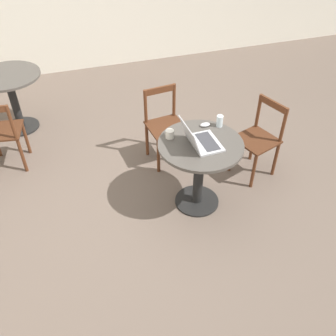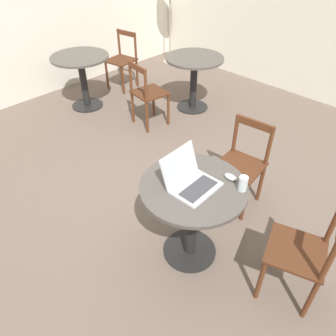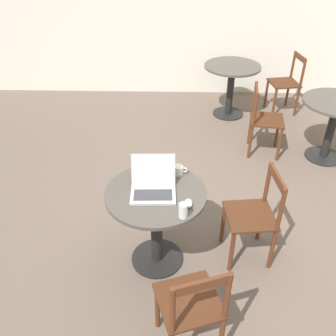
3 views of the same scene
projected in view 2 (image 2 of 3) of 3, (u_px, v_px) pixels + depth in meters
ground_plane at (173, 210)px, 3.17m from camera, size 16.00×16.00×0.00m
cafe_table_near at (192, 205)px, 2.45m from camera, size 0.78×0.78×0.74m
cafe_table_mid at (194, 71)px, 4.48m from camera, size 0.78×0.78×0.74m
cafe_table_far at (82, 70)px, 4.52m from camera, size 0.78×0.78×0.74m
chair_near_front at (302, 254)px, 2.24m from camera, size 0.49×0.49×0.85m
chair_near_right at (242, 165)px, 3.02m from camera, size 0.43×0.43×0.85m
chair_mid_left at (147, 94)px, 4.18m from camera, size 0.44×0.44×0.85m
chair_far_right at (123, 60)px, 5.12m from camera, size 0.44×0.44×0.85m
laptop at (191, 181)px, 2.30m from camera, size 0.35×0.33×0.25m
mouse at (231, 177)px, 2.38m from camera, size 0.06×0.10×0.03m
mug at (185, 157)px, 2.54m from camera, size 0.11×0.08×0.08m
drinking_glass at (243, 183)px, 2.26m from camera, size 0.06×0.06×0.11m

